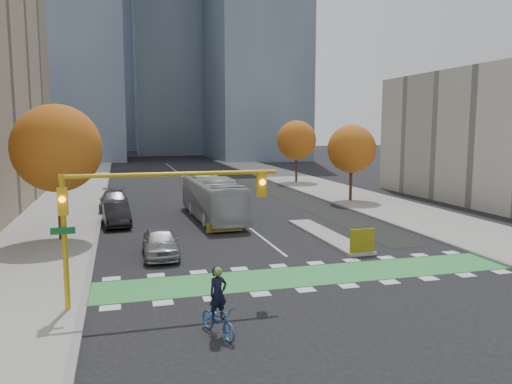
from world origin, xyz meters
TOP-DOWN VIEW (x-y plane):
  - ground at (0.00, 0.00)m, footprint 300.00×300.00m
  - sidewalk_west at (-13.50, 20.00)m, footprint 7.00×120.00m
  - sidewalk_east at (13.50, 20.00)m, footprint 7.00×120.00m
  - curb_west at (-10.00, 20.00)m, footprint 0.30×120.00m
  - curb_east at (10.00, 20.00)m, footprint 0.30×120.00m
  - bike_crossing at (0.00, 1.50)m, footprint 20.00×3.00m
  - centre_line at (0.00, 40.00)m, footprint 0.15×70.00m
  - bike_lane_paint at (7.50, 30.00)m, footprint 2.50×50.00m
  - median_island at (4.00, 9.00)m, footprint 1.60×10.00m
  - hazard_board at (4.00, 4.20)m, footprint 1.40×0.12m
  - tower_ne at (20.00, 85.00)m, footprint 18.00×24.00m
  - tower_far at (-4.00, 140.00)m, footprint 26.00×26.00m
  - tree_west at (-12.00, 12.00)m, footprint 5.20×5.20m
  - tree_east_near at (12.00, 22.00)m, footprint 4.40×4.40m
  - tree_east_far at (12.50, 38.00)m, footprint 4.80×4.80m
  - traffic_signal_west at (-7.93, -0.51)m, footprint 8.53×0.56m
  - cyclist at (-5.48, -3.99)m, footprint 1.36×2.15m
  - bus at (-1.83, 16.93)m, footprint 3.10×11.50m
  - parked_car_a at (-6.50, 6.91)m, footprint 1.94×4.63m
  - parked_car_b at (-8.78, 16.19)m, footprint 2.07×4.99m
  - parked_car_c at (-9.00, 22.66)m, footprint 2.31×5.66m

SIDE VIEW (x-z plane):
  - ground at x=0.00m, z-range 0.00..0.00m
  - centre_line at x=0.00m, z-range 0.00..0.01m
  - bike_lane_paint at x=7.50m, z-range 0.00..0.01m
  - bike_crossing at x=0.00m, z-range 0.00..0.01m
  - sidewalk_west at x=-13.50m, z-range 0.00..0.15m
  - sidewalk_east at x=13.50m, z-range 0.00..0.15m
  - curb_west at x=-10.00m, z-range -0.01..0.15m
  - curb_east at x=10.00m, z-range -0.01..0.15m
  - median_island at x=4.00m, z-range 0.00..0.16m
  - cyclist at x=-5.48m, z-range -0.39..1.95m
  - parked_car_a at x=-6.50m, z-range 0.00..1.56m
  - hazard_board at x=4.00m, z-range 0.15..1.45m
  - parked_car_b at x=-8.78m, z-range 0.00..1.61m
  - parked_car_c at x=-9.00m, z-range 0.00..1.64m
  - bus at x=-1.83m, z-range 0.00..3.18m
  - traffic_signal_west at x=-7.93m, z-range 1.43..6.63m
  - tree_east_near at x=12.00m, z-range 1.33..8.40m
  - tree_east_far at x=12.50m, z-range 1.42..9.07m
  - tree_west at x=-12.00m, z-range 1.50..9.73m
  - tower_ne at x=20.00m, z-range 0.00..60.00m
  - tower_far at x=-4.00m, z-range 0.00..80.00m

